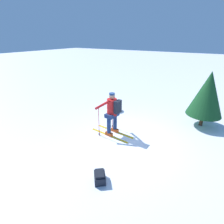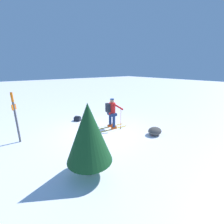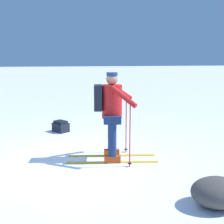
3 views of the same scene
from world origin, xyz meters
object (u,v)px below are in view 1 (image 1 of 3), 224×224
at_px(skier, 112,111).
at_px(rock_boulder, 114,107).
at_px(pine_tree, 207,94).
at_px(dropped_backpack, 100,177).

xyz_separation_m(skier, rock_boulder, (1.16, -2.02, -0.76)).
bearing_deg(skier, pine_tree, -137.29).
relative_size(dropped_backpack, rock_boulder, 0.67).
relative_size(skier, pine_tree, 0.76).
height_order(skier, dropped_backpack, skier).
height_order(skier, rock_boulder, skier).
height_order(dropped_backpack, pine_tree, pine_tree).
height_order(rock_boulder, pine_tree, pine_tree).
bearing_deg(pine_tree, skier, 42.71).
bearing_deg(rock_boulder, pine_tree, -171.62).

